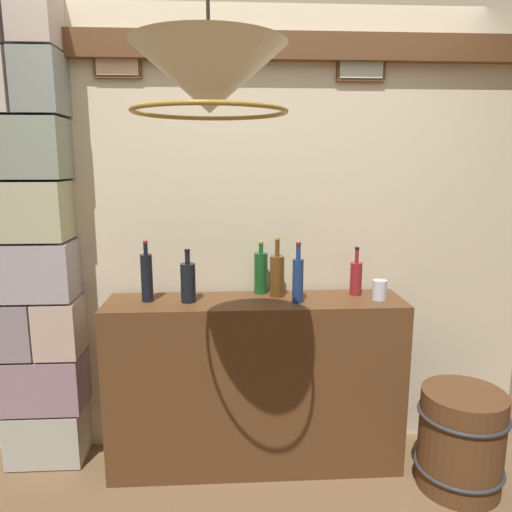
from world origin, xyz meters
TOP-DOWN VIEW (x-y plane):
  - panelled_rear_partition at (-0.00, 1.10)m, footprint 3.22×0.15m
  - stone_pillar at (-1.18, 0.96)m, footprint 0.46×0.31m
  - bar_shelf_unit at (0.00, 0.83)m, footprint 1.59×0.37m
  - liquor_bottle_tequila at (-0.35, 0.82)m, footprint 0.08×0.08m
  - liquor_bottle_bourbon at (0.04, 0.98)m, footprint 0.08×0.08m
  - liquor_bottle_scotch at (0.12, 0.90)m, footprint 0.08×0.08m
  - liquor_bottle_sherry at (0.22, 0.78)m, footprint 0.06×0.06m
  - liquor_bottle_brandy at (0.56, 0.91)m, footprint 0.07×0.07m
  - liquor_bottle_mezcal at (-0.57, 0.85)m, footprint 0.06×0.06m
  - glass_tumbler_rocks at (0.66, 0.81)m, footprint 0.08×0.08m
  - pendant_lamp at (-0.20, 0.03)m, footprint 0.53×0.53m
  - wooden_barrel at (1.05, 0.57)m, footprint 0.45×0.45m

SIDE VIEW (x-z plane):
  - wooden_barrel at x=1.05m, z-range 0.00..0.53m
  - bar_shelf_unit at x=0.00m, z-range 0.00..0.96m
  - glass_tumbler_rocks at x=0.66m, z-range 0.96..1.07m
  - liquor_bottle_brandy at x=0.56m, z-range 0.92..1.19m
  - liquor_bottle_tequila at x=-0.35m, z-range 0.93..1.21m
  - liquor_bottle_bourbon at x=0.04m, z-range 0.93..1.23m
  - liquor_bottle_scotch at x=0.12m, z-range 0.92..1.24m
  - liquor_bottle_sherry at x=0.22m, z-range 0.93..1.24m
  - liquor_bottle_mezcal at x=-0.57m, z-range 0.93..1.25m
  - stone_pillar at x=-1.18m, z-range 0.00..2.54m
  - panelled_rear_partition at x=0.00m, z-range 0.07..2.67m
  - pendant_lamp at x=-0.20m, z-range 1.62..2.27m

